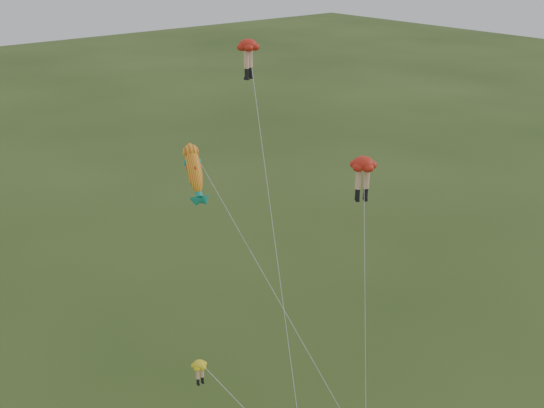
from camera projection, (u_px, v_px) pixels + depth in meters
legs_kite_red_high at (249, 54)px, 37.47m from camera, size 7.85×14.35×20.09m
legs_kite_red_mid at (363, 170)px, 33.26m from camera, size 5.05×6.15×14.85m
legs_kite_yellow at (211, 378)px, 28.97m from camera, size 4.35×6.84×7.34m
fish_kite at (195, 170)px, 31.77m from camera, size 4.89×11.04×16.10m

